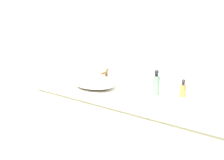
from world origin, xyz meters
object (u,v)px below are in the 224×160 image
tissue_box (217,100)px  sink_basin (94,82)px  lotion_bottle (156,84)px  soap_dispenser (183,90)px

tissue_box → sink_basin: bearing=-177.5°
sink_basin → lotion_bottle: lotion_bottle is taller
sink_basin → soap_dispenser: bearing=14.7°
sink_basin → soap_dispenser: size_ratio=2.95×
lotion_bottle → tissue_box: bearing=-9.5°
sink_basin → lotion_bottle: size_ratio=2.04×
sink_basin → soap_dispenser: soap_dispenser is taller
lotion_bottle → tissue_box: size_ratio=1.23×
sink_basin → soap_dispenser: 0.74m
sink_basin → tissue_box: bearing=2.5°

